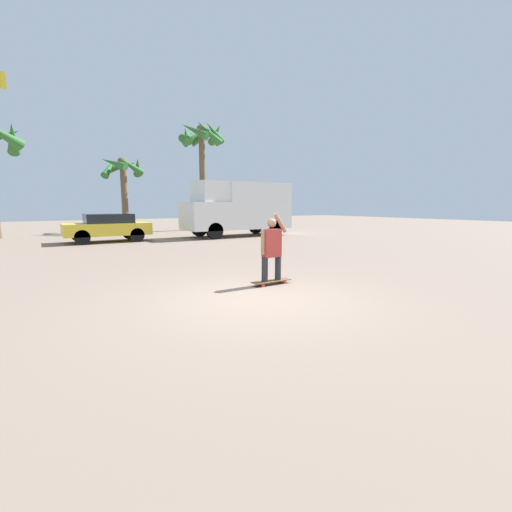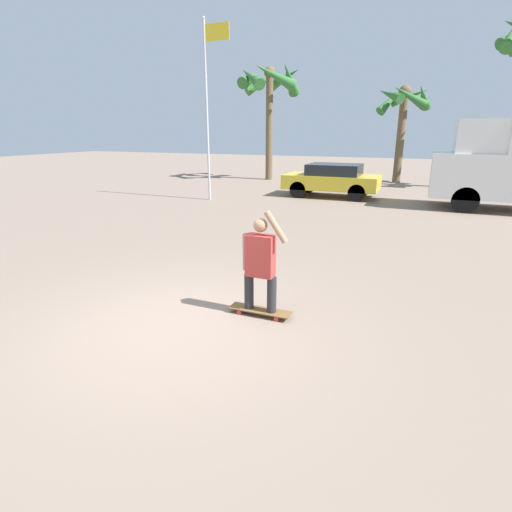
# 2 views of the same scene
# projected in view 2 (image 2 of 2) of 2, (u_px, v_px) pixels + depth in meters

# --- Properties ---
(ground_plane) EXTENTS (80.00, 80.00, 0.00)m
(ground_plane) POSITION_uv_depth(u_px,v_px,m) (176.00, 327.00, 5.67)
(ground_plane) COLOR gray
(skateboard) EXTENTS (0.96, 0.25, 0.09)m
(skateboard) POSITION_uv_depth(u_px,v_px,m) (260.00, 310.00, 6.02)
(skateboard) COLOR brown
(skateboard) RESTS_ON ground_plane
(person_skateboarder) EXTENTS (0.69, 0.22, 1.53)m
(person_skateboarder) POSITION_uv_depth(u_px,v_px,m) (260.00, 260.00, 5.78)
(person_skateboarder) COLOR #28282D
(person_skateboarder) RESTS_ON skateboard
(parked_car_yellow) EXTENTS (3.87, 1.88, 1.36)m
(parked_car_yellow) POSITION_uv_depth(u_px,v_px,m) (332.00, 179.00, 16.71)
(parked_car_yellow) COLOR black
(parked_car_yellow) RESTS_ON ground_plane
(palm_tree_center_background) EXTENTS (2.82, 2.87, 5.00)m
(palm_tree_center_background) POSITION_uv_depth(u_px,v_px,m) (403.00, 106.00, 20.42)
(palm_tree_center_background) COLOR brown
(palm_tree_center_background) RESTS_ON ground_plane
(palm_tree_far_left) EXTENTS (3.54, 3.64, 6.16)m
(palm_tree_far_left) POSITION_uv_depth(u_px,v_px,m) (269.00, 85.00, 21.56)
(palm_tree_far_left) COLOR brown
(palm_tree_far_left) RESTS_ON ground_plane
(flagpole) EXTENTS (1.07, 0.12, 6.59)m
(flagpole) POSITION_uv_depth(u_px,v_px,m) (209.00, 99.00, 15.05)
(flagpole) COLOR #B7B7BC
(flagpole) RESTS_ON ground_plane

